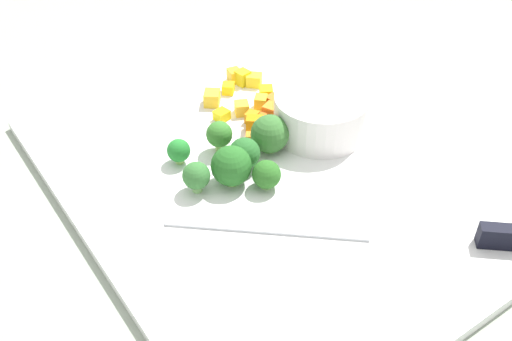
% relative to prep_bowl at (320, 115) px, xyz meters
% --- Properties ---
extents(ground_plane, '(4.00, 4.00, 0.00)m').
position_rel_prep_bowl_xyz_m(ground_plane, '(-0.03, 0.11, -0.04)').
color(ground_plane, gray).
extents(cutting_board, '(0.52, 0.38, 0.01)m').
position_rel_prep_bowl_xyz_m(cutting_board, '(-0.03, 0.11, -0.03)').
color(cutting_board, white).
rests_on(cutting_board, ground_plane).
extents(prep_bowl, '(0.11, 0.11, 0.05)m').
position_rel_prep_bowl_xyz_m(prep_bowl, '(0.00, 0.00, 0.00)').
color(prep_bowl, white).
rests_on(prep_bowl, cutting_board).
extents(chef_knife, '(0.25, 0.28, 0.02)m').
position_rel_prep_bowl_xyz_m(chef_knife, '(-0.19, 0.03, -0.02)').
color(chef_knife, silver).
rests_on(chef_knife, cutting_board).
extents(carrot_dice_0, '(0.02, 0.02, 0.01)m').
position_rel_prep_bowl_xyz_m(carrot_dice_0, '(0.07, 0.01, -0.02)').
color(carrot_dice_0, orange).
rests_on(carrot_dice_0, cutting_board).
extents(carrot_dice_1, '(0.02, 0.02, 0.01)m').
position_rel_prep_bowl_xyz_m(carrot_dice_1, '(0.02, 0.07, -0.02)').
color(carrot_dice_1, orange).
rests_on(carrot_dice_1, cutting_board).
extents(carrot_dice_2, '(0.02, 0.02, 0.02)m').
position_rel_prep_bowl_xyz_m(carrot_dice_2, '(0.05, 0.06, -0.02)').
color(carrot_dice_2, orange).
rests_on(carrot_dice_2, cutting_board).
extents(carrot_dice_3, '(0.02, 0.02, 0.01)m').
position_rel_prep_bowl_xyz_m(carrot_dice_3, '(0.06, 0.05, -0.02)').
color(carrot_dice_3, orange).
rests_on(carrot_dice_3, cutting_board).
extents(carrot_dice_4, '(0.02, 0.02, 0.01)m').
position_rel_prep_bowl_xyz_m(carrot_dice_4, '(0.06, 0.04, -0.02)').
color(carrot_dice_4, orange).
rests_on(carrot_dice_4, cutting_board).
extents(carrot_dice_5, '(0.02, 0.02, 0.01)m').
position_rel_prep_bowl_xyz_m(carrot_dice_5, '(0.03, 0.08, -0.02)').
color(carrot_dice_5, orange).
rests_on(carrot_dice_5, cutting_board).
extents(carrot_dice_6, '(0.02, 0.02, 0.02)m').
position_rel_prep_bowl_xyz_m(carrot_dice_6, '(0.06, 0.03, -0.02)').
color(carrot_dice_6, orange).
rests_on(carrot_dice_6, cutting_board).
extents(carrot_dice_7, '(0.01, 0.01, 0.01)m').
position_rel_prep_bowl_xyz_m(carrot_dice_7, '(0.08, 0.00, -0.02)').
color(carrot_dice_7, orange).
rests_on(carrot_dice_7, cutting_board).
extents(carrot_dice_8, '(0.01, 0.01, 0.01)m').
position_rel_prep_bowl_xyz_m(carrot_dice_8, '(0.06, 0.01, -0.02)').
color(carrot_dice_8, orange).
rests_on(carrot_dice_8, cutting_board).
extents(pepper_dice_0, '(0.02, 0.02, 0.02)m').
position_rel_prep_bowl_xyz_m(pepper_dice_0, '(0.08, 0.05, -0.02)').
color(pepper_dice_0, yellow).
rests_on(pepper_dice_0, cutting_board).
extents(pepper_dice_1, '(0.02, 0.02, 0.02)m').
position_rel_prep_bowl_xyz_m(pepper_dice_1, '(0.15, 0.02, -0.02)').
color(pepper_dice_1, yellow).
rests_on(pepper_dice_1, cutting_board).
extents(pepper_dice_2, '(0.02, 0.02, 0.02)m').
position_rel_prep_bowl_xyz_m(pepper_dice_2, '(0.14, 0.01, -0.01)').
color(pepper_dice_2, yellow).
rests_on(pepper_dice_2, cutting_board).
extents(pepper_dice_3, '(0.03, 0.03, 0.02)m').
position_rel_prep_bowl_xyz_m(pepper_dice_3, '(0.13, 0.00, -0.02)').
color(pepper_dice_3, yellow).
rests_on(pepper_dice_3, cutting_board).
extents(pepper_dice_4, '(0.02, 0.02, 0.01)m').
position_rel_prep_bowl_xyz_m(pepper_dice_4, '(0.10, 0.01, -0.02)').
color(pepper_dice_4, yellow).
rests_on(pepper_dice_4, cutting_board).
extents(pepper_dice_5, '(0.03, 0.03, 0.02)m').
position_rel_prep_bowl_xyz_m(pepper_dice_5, '(0.12, 0.07, -0.02)').
color(pepper_dice_5, yellow).
rests_on(pepper_dice_5, cutting_board).
extents(pepper_dice_6, '(0.02, 0.02, 0.02)m').
position_rel_prep_bowl_xyz_m(pepper_dice_6, '(0.08, 0.03, -0.02)').
color(pepper_dice_6, yellow).
rests_on(pepper_dice_6, cutting_board).
extents(pepper_dice_7, '(0.02, 0.02, 0.01)m').
position_rel_prep_bowl_xyz_m(pepper_dice_7, '(0.09, 0.08, -0.02)').
color(pepper_dice_7, yellow).
rests_on(pepper_dice_7, cutting_board).
extents(pepper_dice_8, '(0.02, 0.02, 0.01)m').
position_rel_prep_bowl_xyz_m(pepper_dice_8, '(0.13, 0.04, -0.02)').
color(pepper_dice_8, yellow).
rests_on(pepper_dice_8, cutting_board).
extents(broccoli_floret_0, '(0.03, 0.03, 0.03)m').
position_rel_prep_bowl_xyz_m(broccoli_floret_0, '(-0.05, 0.11, -0.01)').
color(broccoli_floret_0, '#85B868').
rests_on(broccoli_floret_0, cutting_board).
extents(broccoli_floret_1, '(0.03, 0.03, 0.04)m').
position_rel_prep_bowl_xyz_m(broccoli_floret_1, '(-0.01, 0.17, -0.00)').
color(broccoli_floret_1, '#84C26C').
rests_on(broccoli_floret_1, cutting_board).
extents(broccoli_floret_2, '(0.04, 0.04, 0.04)m').
position_rel_prep_bowl_xyz_m(broccoli_floret_2, '(0.00, 0.07, -0.00)').
color(broccoli_floret_2, '#84AE64').
rests_on(broccoli_floret_2, cutting_board).
extents(broccoli_floret_3, '(0.03, 0.03, 0.04)m').
position_rel_prep_bowl_xyz_m(broccoli_floret_3, '(0.04, 0.12, -0.00)').
color(broccoli_floret_3, '#8AB358').
rests_on(broccoli_floret_3, cutting_board).
extents(broccoli_floret_4, '(0.03, 0.03, 0.03)m').
position_rel_prep_bowl_xyz_m(broccoli_floret_4, '(0.04, 0.16, -0.01)').
color(broccoli_floret_4, '#90C160').
rests_on(broccoli_floret_4, cutting_board).
extents(broccoli_floret_5, '(0.03, 0.03, 0.04)m').
position_rel_prep_bowl_xyz_m(broccoli_floret_5, '(-0.01, 0.11, -0.01)').
color(broccoli_floret_5, '#8EB46C').
rests_on(broccoli_floret_5, cutting_board).
extents(broccoli_floret_6, '(0.04, 0.04, 0.04)m').
position_rel_prep_bowl_xyz_m(broccoli_floret_6, '(-0.02, 0.14, -0.00)').
color(broccoli_floret_6, '#85C25D').
rests_on(broccoli_floret_6, cutting_board).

